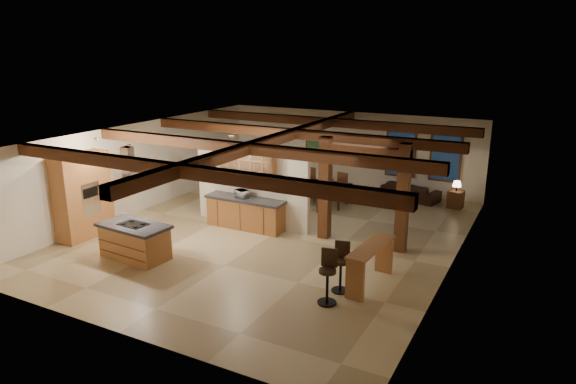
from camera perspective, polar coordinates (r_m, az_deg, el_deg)
name	(u,v)px	position (r m, az deg, el deg)	size (l,w,h in m)	color
ground	(273,234)	(14.93, -1.68, -4.73)	(12.00, 12.00, 0.00)	#C7B485
room_walls	(272,175)	(14.40, -1.74, 1.91)	(12.00, 12.00, 12.00)	white
ceiling_beams	(272,140)	(14.20, -1.77, 5.75)	(10.00, 12.00, 0.28)	#412310
timber_posts	(363,182)	(13.85, 8.34, 1.11)	(2.50, 0.30, 2.90)	#412310
partition_wall	(252,190)	(15.49, -4.03, 0.28)	(3.80, 0.18, 2.20)	white
pantry_cabinet	(83,196)	(15.54, -21.83, -0.42)	(0.67, 1.60, 2.40)	#A76D36
back_counter	(245,213)	(15.35, -4.75, -2.32)	(2.50, 0.66, 0.94)	#A76D36
upper_display_cabinet	(248,167)	(15.15, -4.46, 2.84)	(1.80, 0.36, 0.95)	#A76D36
range_hood	(130,191)	(13.35, -17.10, 0.09)	(1.10, 1.10, 1.40)	silver
back_windows	(423,156)	(18.93, 14.73, 3.91)	(2.70, 0.07, 1.70)	#412310
framed_art	(313,140)	(20.26, 2.83, 5.75)	(0.65, 0.05, 0.85)	#412310
recessed_cans	(153,140)	(14.11, -14.76, 5.63)	(3.16, 2.46, 0.03)	silver
kitchen_island	(135,241)	(13.75, -16.66, -5.21)	(1.92, 1.11, 0.92)	#A76D36
dining_table	(319,194)	(17.72, 3.43, -0.20)	(2.03, 1.13, 0.71)	#3B190E
sofa	(411,191)	(18.77, 13.46, 0.11)	(2.02, 0.79, 0.59)	black
microwave	(242,194)	(15.24, -5.17, -0.19)	(0.41, 0.28, 0.23)	silver
bar_counter	(371,259)	(11.79, 9.18, -7.32)	(0.59, 1.86, 0.96)	#A76D36
side_table	(456,199)	(18.16, 18.12, -0.79)	(0.47, 0.47, 0.59)	#412310
table_lamp	(457,184)	(18.02, 18.26, 0.85)	(0.29, 0.29, 0.34)	black
bar_stool_a	(328,276)	(10.94, 4.45, -9.34)	(0.42, 0.43, 1.18)	black
bar_stool_b	(341,267)	(11.49, 5.91, -8.25)	(0.40, 0.42, 1.13)	black
dining_chairs	(319,188)	(17.66, 3.44, 0.47)	(1.96, 1.96, 1.12)	#412310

